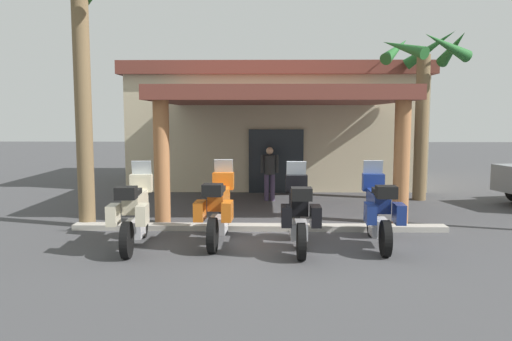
{
  "coord_description": "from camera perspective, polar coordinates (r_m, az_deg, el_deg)",
  "views": [
    {
      "loc": [
        -0.25,
        -10.19,
        2.51
      ],
      "look_at": [
        -0.56,
        2.0,
        1.2
      ],
      "focal_mm": 35.13,
      "sensor_mm": 36.0,
      "label": 1
    }
  ],
  "objects": [
    {
      "name": "palm_tree_roadside",
      "position": [
        12.14,
        -19.32,
        14.97
      ],
      "size": [
        2.33,
        2.4,
        6.33
      ],
      "color": "brown",
      "rests_on": "ground_plane"
    },
    {
      "name": "motorcycle_cream",
      "position": [
        9.91,
        -13.68,
        -4.58
      ],
      "size": [
        0.73,
        2.21,
        1.61
      ],
      "rotation": [
        0.0,
        0.0,
        1.64
      ],
      "color": "black",
      "rests_on": "ground_plane"
    },
    {
      "name": "motorcycle_orange",
      "position": [
        10.01,
        -4.33,
        -4.32
      ],
      "size": [
        0.72,
        2.21,
        1.61
      ],
      "rotation": [
        0.0,
        0.0,
        1.53
      ],
      "color": "black",
      "rests_on": "ground_plane"
    },
    {
      "name": "palm_tree_near_portico",
      "position": [
        15.88,
        18.58,
        9.88
      ],
      "size": [
        2.59,
        2.62,
        5.24
      ],
      "color": "brown",
      "rests_on": "ground_plane"
    },
    {
      "name": "motorcycle_black",
      "position": [
        9.56,
        4.88,
        -4.82
      ],
      "size": [
        0.7,
        2.21,
        1.61
      ],
      "rotation": [
        0.0,
        0.0,
        1.58
      ],
      "color": "black",
      "rests_on": "ground_plane"
    },
    {
      "name": "ground_plane",
      "position": [
        10.5,
        2.79,
        -7.71
      ],
      "size": [
        80.0,
        80.0,
        0.0
      ],
      "primitive_type": "plane",
      "color": "#424244"
    },
    {
      "name": "curb_strip",
      "position": [
        11.23,
        0.32,
        -6.47
      ],
      "size": [
        8.3,
        0.36,
        0.12
      ],
      "primitive_type": "cube",
      "color": "#ADA89E",
      "rests_on": "ground_plane"
    },
    {
      "name": "motorcycle_blue",
      "position": [
        10.03,
        13.83,
        -4.46
      ],
      "size": [
        0.72,
        2.21,
        1.61
      ],
      "rotation": [
        0.0,
        0.0,
        1.52
      ],
      "color": "black",
      "rests_on": "ground_plane"
    },
    {
      "name": "pedestrian",
      "position": [
        14.96,
        1.56,
        0.06
      ],
      "size": [
        0.53,
        0.32,
        1.61
      ],
      "rotation": [
        0.0,
        0.0,
        1.6
      ],
      "color": "#3F334C",
      "rests_on": "ground_plane"
    },
    {
      "name": "motel_building",
      "position": [
        19.34,
        2.1,
        5.27
      ],
      "size": [
        10.52,
        11.66,
        4.33
      ],
      "rotation": [
        0.0,
        0.0,
        0.01
      ],
      "color": "beige",
      "rests_on": "ground_plane"
    }
  ]
}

